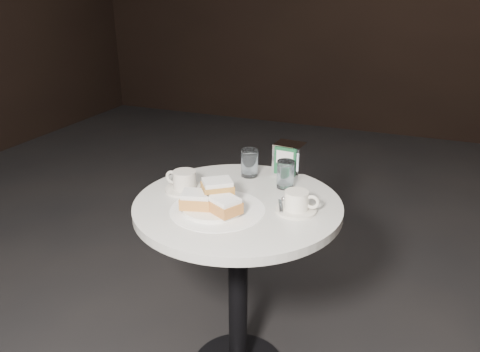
% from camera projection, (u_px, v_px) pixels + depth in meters
% --- Properties ---
extents(cafe_table, '(0.70, 0.70, 0.74)m').
position_uv_depth(cafe_table, '(238.00, 252.00, 1.64)').
color(cafe_table, black).
rests_on(cafe_table, ground).
extents(sugar_spill, '(0.33, 0.33, 0.00)m').
position_uv_depth(sugar_spill, '(218.00, 209.00, 1.51)').
color(sugar_spill, white).
rests_on(sugar_spill, cafe_table).
extents(beignet_plate, '(0.22, 0.21, 0.10)m').
position_uv_depth(beignet_plate, '(213.00, 201.00, 1.49)').
color(beignet_plate, white).
rests_on(beignet_plate, cafe_table).
extents(coffee_cup_left, '(0.15, 0.15, 0.07)m').
position_uv_depth(coffee_cup_left, '(184.00, 182.00, 1.64)').
color(coffee_cup_left, white).
rests_on(coffee_cup_left, cafe_table).
extents(coffee_cup_right, '(0.15, 0.14, 0.07)m').
position_uv_depth(coffee_cup_right, '(297.00, 203.00, 1.49)').
color(coffee_cup_right, silver).
rests_on(coffee_cup_right, cafe_table).
extents(water_glass_left, '(0.07, 0.07, 0.10)m').
position_uv_depth(water_glass_left, '(250.00, 163.00, 1.76)').
color(water_glass_left, white).
rests_on(water_glass_left, cafe_table).
extents(water_glass_right, '(0.08, 0.08, 0.10)m').
position_uv_depth(water_glass_right, '(285.00, 175.00, 1.66)').
color(water_glass_right, white).
rests_on(water_glass_right, cafe_table).
extents(napkin_dispenser, '(0.11, 0.10, 0.12)m').
position_uv_depth(napkin_dispenser, '(289.00, 159.00, 1.77)').
color(napkin_dispenser, white).
rests_on(napkin_dispenser, cafe_table).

